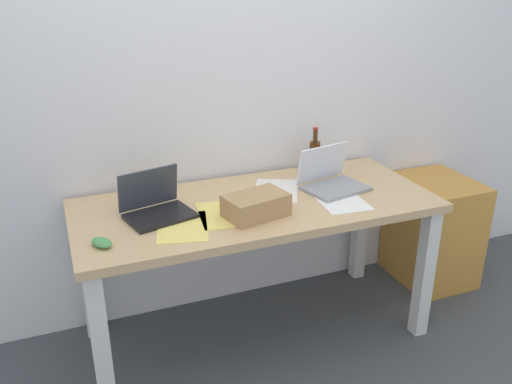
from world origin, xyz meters
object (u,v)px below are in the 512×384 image
object	(u,v)px
desk	(256,221)
cardboard_box	(256,205)
laptop_left	(156,207)
filing_cabinet	(433,230)
laptop_right	(331,180)
beer_bottle	(314,156)
computer_mouse	(102,242)

from	to	relation	value
desk	cardboard_box	size ratio (longest dim) A/B	6.25
laptop_left	filing_cabinet	size ratio (longest dim) A/B	0.52
laptop_left	laptop_right	size ratio (longest dim) A/B	0.97
beer_bottle	cardboard_box	bearing A→B (deg)	-140.70
filing_cabinet	beer_bottle	bearing A→B (deg)	170.61
beer_bottle	filing_cabinet	bearing A→B (deg)	-9.39
desk	laptop_right	distance (m)	0.44
cardboard_box	desk	bearing A→B (deg)	68.48
desk	beer_bottle	size ratio (longest dim) A/B	6.81
desk	laptop_right	size ratio (longest dim) A/B	4.97
laptop_left	filing_cabinet	world-z (taller)	laptop_left
laptop_right	computer_mouse	bearing A→B (deg)	-169.39
laptop_right	computer_mouse	world-z (taller)	laptop_right
laptop_left	cardboard_box	distance (m)	0.44
laptop_right	desk	bearing A→B (deg)	-176.48
beer_bottle	laptop_left	bearing A→B (deg)	-165.19
desk	computer_mouse	world-z (taller)	computer_mouse
beer_bottle	computer_mouse	xyz separation A→B (m)	(-1.17, -0.45, -0.08)
desk	beer_bottle	bearing A→B (deg)	30.68
laptop_right	beer_bottle	xyz separation A→B (m)	(0.02, 0.23, 0.05)
desk	beer_bottle	xyz separation A→B (m)	(0.44, 0.26, 0.20)
desk	filing_cabinet	xyz separation A→B (m)	(1.19, 0.14, -0.33)
laptop_right	filing_cabinet	distance (m)	0.92
laptop_left	filing_cabinet	bearing A→B (deg)	3.95
beer_bottle	computer_mouse	size ratio (longest dim) A/B	2.49
desk	computer_mouse	size ratio (longest dim) A/B	16.97
computer_mouse	filing_cabinet	xyz separation A→B (m)	(1.92, 0.32, -0.45)
laptop_left	computer_mouse	distance (m)	0.34
laptop_right	beer_bottle	distance (m)	0.24
filing_cabinet	laptop_right	bearing A→B (deg)	-171.97
desk	laptop_left	distance (m)	0.49
laptop_right	cardboard_box	xyz separation A→B (m)	(-0.47, -0.17, 0.01)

